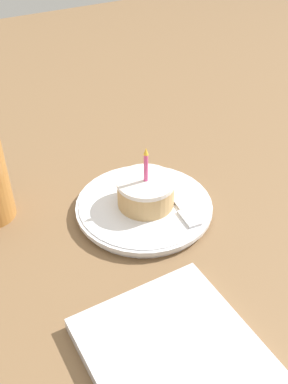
# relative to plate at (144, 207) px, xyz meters

# --- Properties ---
(ground_plane) EXTENTS (2.40, 2.40, 0.04)m
(ground_plane) POSITION_rel_plate_xyz_m (0.02, -0.02, -0.03)
(ground_plane) COLOR brown
(ground_plane) RESTS_ON ground
(plate) EXTENTS (0.24, 0.24, 0.02)m
(plate) POSITION_rel_plate_xyz_m (0.00, 0.00, 0.00)
(plate) COLOR silver
(plate) RESTS_ON ground_plane
(cake_slice) EXTENTS (0.10, 0.10, 0.11)m
(cake_slice) POSITION_rel_plate_xyz_m (-0.00, -0.00, 0.03)
(cake_slice) COLOR tan
(cake_slice) RESTS_ON plate
(fork) EXTENTS (0.19, 0.04, 0.00)m
(fork) POSITION_rel_plate_xyz_m (-0.02, -0.05, 0.01)
(fork) COLOR silver
(fork) RESTS_ON plate
(marble_board) EXTENTS (0.24, 0.20, 0.02)m
(marble_board) POSITION_rel_plate_xyz_m (-0.28, 0.11, -0.00)
(marble_board) COLOR silver
(marble_board) RESTS_ON ground_plane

